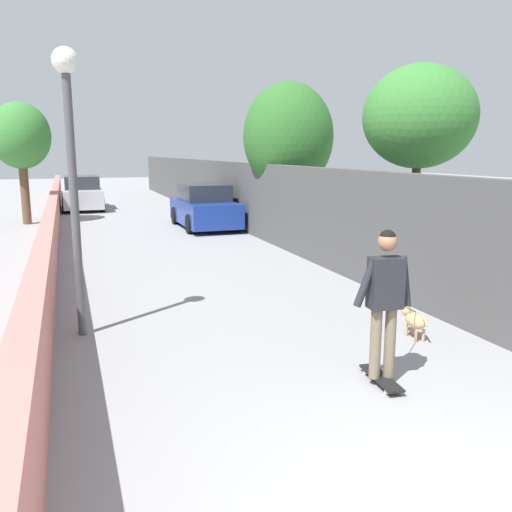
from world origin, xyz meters
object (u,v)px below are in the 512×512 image
(car_far, at_px, (82,194))
(tree_right_far, at_px, (288,137))
(tree_right_mid, at_px, (419,117))
(car_near, at_px, (204,207))
(tree_left_near, at_px, (20,137))
(person_skateboarder, at_px, (385,292))
(dog, at_px, (414,320))
(lamp_post, at_px, (70,142))
(skateboard, at_px, (381,378))

(car_far, bearing_deg, tree_right_far, -151.48)
(tree_right_mid, relative_size, car_near, 1.12)
(tree_left_near, xyz_separation_m, person_skateboarder, (-16.47, -4.77, -2.07))
(dog, relative_size, car_far, 0.36)
(lamp_post, distance_m, car_far, 18.37)
(lamp_post, xyz_separation_m, dog, (-1.76, -4.53, -2.52))
(lamp_post, distance_m, dog, 5.48)
(tree_right_far, relative_size, car_near, 1.18)
(tree_left_near, height_order, lamp_post, tree_left_near)
(dog, bearing_deg, car_near, 0.32)
(tree_right_far, relative_size, lamp_post, 1.17)
(tree_left_near, xyz_separation_m, dog, (-15.28, -6.06, -2.90))
(tree_right_far, bearing_deg, lamp_post, 139.51)
(tree_right_far, xyz_separation_m, car_far, (10.71, 5.82, -2.37))
(person_skateboarder, xyz_separation_m, dog, (1.19, -1.29, -0.83))
(person_skateboarder, bearing_deg, car_near, -5.23)
(lamp_post, bearing_deg, car_near, -23.19)
(tree_right_mid, bearing_deg, dog, 145.17)
(tree_right_mid, relative_size, person_skateboarder, 2.59)
(skateboard, relative_size, person_skateboarder, 0.47)
(tree_right_far, height_order, car_near, tree_right_far)
(tree_right_mid, bearing_deg, car_far, 22.03)
(car_far, bearing_deg, tree_right_mid, -157.97)
(tree_right_mid, bearing_deg, tree_left_near, 37.07)
(dog, relative_size, car_near, 0.38)
(tree_left_near, bearing_deg, car_far, -24.29)
(tree_left_near, xyz_separation_m, tree_right_far, (-6.00, -7.95, -0.09))
(car_near, relative_size, car_far, 0.95)
(lamp_post, relative_size, car_near, 1.01)
(person_skateboarder, distance_m, dog, 1.94)
(car_far, bearing_deg, lamp_post, 178.12)
(dog, bearing_deg, skateboard, 132.69)
(tree_right_mid, distance_m, person_skateboarder, 6.73)
(car_near, bearing_deg, tree_left_near, 62.60)
(car_near, xyz_separation_m, car_far, (7.82, 3.86, 0.00))
(tree_right_mid, distance_m, lamp_post, 7.46)
(dog, bearing_deg, lamp_post, 68.80)
(tree_right_far, bearing_deg, car_far, 28.52)
(tree_right_far, distance_m, person_skateboarder, 11.13)
(tree_right_mid, height_order, dog, tree_right_mid)
(tree_right_mid, bearing_deg, skateboard, 141.73)
(person_skateboarder, bearing_deg, dog, -47.31)
(tree_right_far, height_order, car_far, tree_right_far)
(person_skateboarder, distance_m, car_far, 21.36)
(skateboard, xyz_separation_m, car_far, (21.19, 2.64, 0.65))
(car_far, bearing_deg, person_skateboarder, -172.90)
(tree_right_mid, relative_size, dog, 2.97)
(lamp_post, distance_m, car_near, 11.52)
(person_skateboarder, height_order, car_near, person_skateboarder)
(person_skateboarder, xyz_separation_m, car_far, (21.19, 2.64, -0.39))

